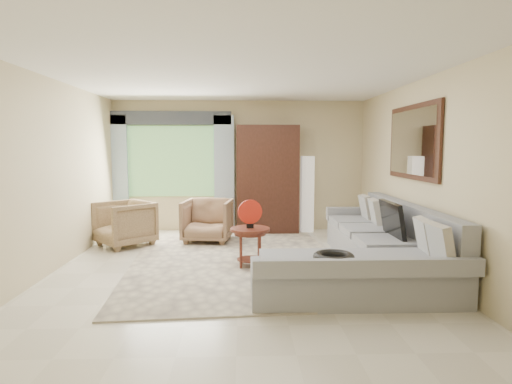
{
  "coord_description": "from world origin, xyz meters",
  "views": [
    {
      "loc": [
        0.05,
        -5.63,
        1.68
      ],
      "look_at": [
        0.25,
        0.35,
        1.05
      ],
      "focal_mm": 30.0,
      "sensor_mm": 36.0,
      "label": 1
    }
  ],
  "objects_px": {
    "armchair_right": "(208,221)",
    "coffee_table": "(250,247)",
    "sectional_sofa": "(374,254)",
    "tv_screen": "(392,220)",
    "floor_lamp": "(307,194)",
    "armchair_left": "(124,224)",
    "potted_plant": "(123,217)",
    "armoire": "(267,179)"
  },
  "relations": [
    {
      "from": "armchair_right",
      "to": "coffee_table",
      "type": "bearing_deg",
      "value": -58.51
    },
    {
      "from": "sectional_sofa",
      "to": "coffee_table",
      "type": "relative_size",
      "value": 6.23
    },
    {
      "from": "tv_screen",
      "to": "floor_lamp",
      "type": "xyz_separation_m",
      "value": [
        -0.7,
        2.87,
        0.03
      ]
    },
    {
      "from": "armchair_right",
      "to": "tv_screen",
      "type": "bearing_deg",
      "value": -29.34
    },
    {
      "from": "coffee_table",
      "to": "armchair_left",
      "type": "relative_size",
      "value": 0.66
    },
    {
      "from": "coffee_table",
      "to": "floor_lamp",
      "type": "distance_m",
      "value": 2.84
    },
    {
      "from": "tv_screen",
      "to": "armchair_left",
      "type": "xyz_separation_m",
      "value": [
        -4.0,
        1.7,
        -0.34
      ]
    },
    {
      "from": "sectional_sofa",
      "to": "coffee_table",
      "type": "bearing_deg",
      "value": 165.39
    },
    {
      "from": "coffee_table",
      "to": "floor_lamp",
      "type": "xyz_separation_m",
      "value": [
        1.19,
        2.54,
        0.46
      ]
    },
    {
      "from": "potted_plant",
      "to": "armoire",
      "type": "height_order",
      "value": "armoire"
    },
    {
      "from": "armchair_left",
      "to": "coffee_table",
      "type": "bearing_deg",
      "value": 14.53
    },
    {
      "from": "floor_lamp",
      "to": "potted_plant",
      "type": "bearing_deg",
      "value": 179.0
    },
    {
      "from": "sectional_sofa",
      "to": "floor_lamp",
      "type": "bearing_deg",
      "value": 98.33
    },
    {
      "from": "coffee_table",
      "to": "potted_plant",
      "type": "height_order",
      "value": "potted_plant"
    },
    {
      "from": "tv_screen",
      "to": "coffee_table",
      "type": "distance_m",
      "value": 1.96
    },
    {
      "from": "armoire",
      "to": "sectional_sofa",
      "type": "bearing_deg",
      "value": -66.94
    },
    {
      "from": "sectional_sofa",
      "to": "armchair_right",
      "type": "bearing_deg",
      "value": 138.68
    },
    {
      "from": "armchair_left",
      "to": "floor_lamp",
      "type": "xyz_separation_m",
      "value": [
        3.3,
        1.17,
        0.37
      ]
    },
    {
      "from": "armchair_left",
      "to": "floor_lamp",
      "type": "relative_size",
      "value": 0.56
    },
    {
      "from": "coffee_table",
      "to": "armchair_left",
      "type": "height_order",
      "value": "armchair_left"
    },
    {
      "from": "tv_screen",
      "to": "armoire",
      "type": "height_order",
      "value": "armoire"
    },
    {
      "from": "sectional_sofa",
      "to": "armoire",
      "type": "bearing_deg",
      "value": 113.06
    },
    {
      "from": "floor_lamp",
      "to": "armchair_left",
      "type": "bearing_deg",
      "value": -160.48
    },
    {
      "from": "armoire",
      "to": "coffee_table",
      "type": "bearing_deg",
      "value": -98.88
    },
    {
      "from": "armchair_left",
      "to": "tv_screen",
      "type": "bearing_deg",
      "value": 24.41
    },
    {
      "from": "armchair_left",
      "to": "floor_lamp",
      "type": "distance_m",
      "value": 3.52
    },
    {
      "from": "potted_plant",
      "to": "armoire",
      "type": "xyz_separation_m",
      "value": [
        2.85,
        -0.12,
        0.76
      ]
    },
    {
      "from": "sectional_sofa",
      "to": "coffee_table",
      "type": "xyz_separation_m",
      "value": [
        -1.62,
        0.42,
        0.01
      ]
    },
    {
      "from": "armchair_left",
      "to": "potted_plant",
      "type": "bearing_deg",
      "value": 153.37
    },
    {
      "from": "potted_plant",
      "to": "floor_lamp",
      "type": "height_order",
      "value": "floor_lamp"
    },
    {
      "from": "sectional_sofa",
      "to": "armchair_left",
      "type": "xyz_separation_m",
      "value": [
        -3.73,
        1.79,
        0.1
      ]
    },
    {
      "from": "coffee_table",
      "to": "floor_lamp",
      "type": "bearing_deg",
      "value": 64.91
    },
    {
      "from": "armchair_right",
      "to": "floor_lamp",
      "type": "distance_m",
      "value": 2.14
    },
    {
      "from": "armoire",
      "to": "floor_lamp",
      "type": "distance_m",
      "value": 0.86
    },
    {
      "from": "coffee_table",
      "to": "potted_plant",
      "type": "distance_m",
      "value": 3.58
    },
    {
      "from": "sectional_sofa",
      "to": "armchair_left",
      "type": "height_order",
      "value": "sectional_sofa"
    },
    {
      "from": "sectional_sofa",
      "to": "potted_plant",
      "type": "xyz_separation_m",
      "value": [
        -4.09,
        3.02,
        0.01
      ]
    },
    {
      "from": "armchair_right",
      "to": "floor_lamp",
      "type": "xyz_separation_m",
      "value": [
        1.91,
        0.9,
        0.37
      ]
    },
    {
      "from": "armchair_left",
      "to": "potted_plant",
      "type": "height_order",
      "value": "armchair_left"
    },
    {
      "from": "tv_screen",
      "to": "armchair_left",
      "type": "distance_m",
      "value": 4.36
    },
    {
      "from": "tv_screen",
      "to": "floor_lamp",
      "type": "distance_m",
      "value": 2.95
    },
    {
      "from": "armchair_right",
      "to": "potted_plant",
      "type": "height_order",
      "value": "armchair_right"
    }
  ]
}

